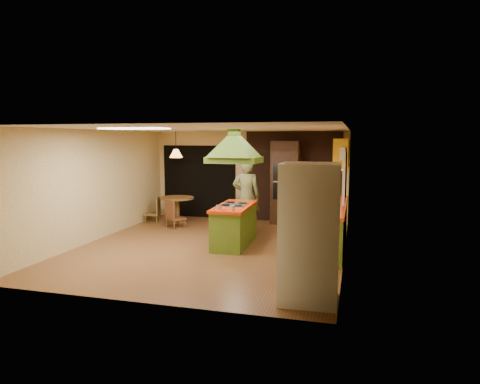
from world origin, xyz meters
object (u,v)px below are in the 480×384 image
(refrigerator, at_px, (310,233))
(kitchen_island, at_px, (234,225))
(man, at_px, (246,196))
(dining_table, at_px, (177,205))
(canister_large, at_px, (332,193))
(wall_oven, at_px, (286,183))

(refrigerator, bearing_deg, kitchen_island, 122.38)
(kitchen_island, bearing_deg, refrigerator, -58.04)
(man, distance_m, dining_table, 2.34)
(dining_table, xyz_separation_m, canister_large, (4.21, -0.60, 0.53))
(man, distance_m, canister_large, 2.05)
(wall_oven, distance_m, dining_table, 3.04)
(kitchen_island, height_order, dining_table, kitchen_island)
(kitchen_island, relative_size, man, 0.97)
(kitchen_island, bearing_deg, dining_table, 135.87)
(man, xyz_separation_m, dining_table, (-2.17, 0.78, -0.42))
(canister_large, bearing_deg, wall_oven, 136.18)
(kitchen_island, height_order, refrigerator, refrigerator)
(wall_oven, bearing_deg, man, -116.35)
(kitchen_island, xyz_separation_m, canister_large, (1.99, 1.40, 0.58))
(man, bearing_deg, kitchen_island, 82.25)
(man, bearing_deg, refrigerator, 105.73)
(refrigerator, bearing_deg, canister_large, 87.38)
(refrigerator, xyz_separation_m, wall_oven, (-1.23, 5.50, 0.14))
(canister_large, bearing_deg, dining_table, 171.88)
(wall_oven, relative_size, canister_large, 10.78)
(kitchen_island, bearing_deg, man, 90.30)
(kitchen_island, distance_m, refrigerator, 3.47)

